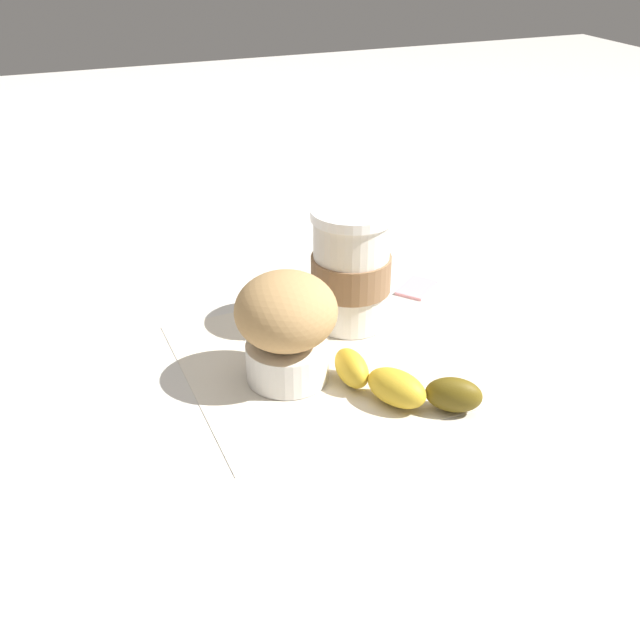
# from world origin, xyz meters

# --- Properties ---
(ground_plane) EXTENTS (3.00, 3.00, 0.00)m
(ground_plane) POSITION_xyz_m (0.00, 0.00, 0.00)
(ground_plane) COLOR beige
(paper_napkin) EXTENTS (0.26, 0.26, 0.00)m
(paper_napkin) POSITION_xyz_m (0.00, 0.00, 0.00)
(paper_napkin) COLOR beige
(paper_napkin) RESTS_ON ground_plane
(coffee_cup) EXTENTS (0.08, 0.08, 0.12)m
(coffee_cup) POSITION_xyz_m (-0.06, 0.06, 0.06)
(coffee_cup) COLOR silver
(coffee_cup) RESTS_ON paper_napkin
(muffin) EXTENTS (0.09, 0.09, 0.10)m
(muffin) POSITION_xyz_m (0.01, -0.04, 0.06)
(muffin) COLOR white
(muffin) RESTS_ON paper_napkin
(banana) EXTENTS (0.12, 0.11, 0.03)m
(banana) POSITION_xyz_m (0.08, 0.04, 0.02)
(banana) COLOR gold
(banana) RESTS_ON paper_napkin
(sugar_packet) EXTENTS (0.06, 0.06, 0.01)m
(sugar_packet) POSITION_xyz_m (-0.10, 0.16, 0.00)
(sugar_packet) COLOR pink
(sugar_packet) RESTS_ON ground_plane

